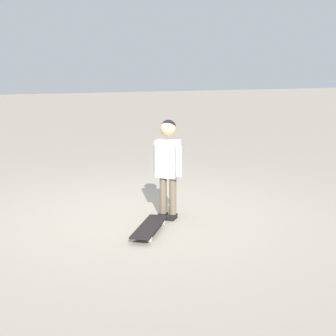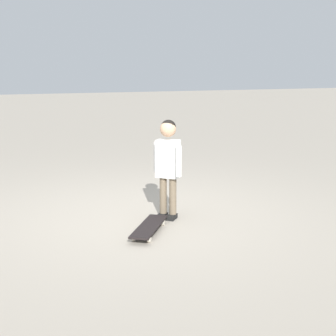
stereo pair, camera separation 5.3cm
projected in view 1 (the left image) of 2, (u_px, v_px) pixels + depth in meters
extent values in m
plane|color=#9E9384|center=(139.00, 215.00, 5.64)|extent=(50.00, 50.00, 0.00)
cylinder|color=brown|center=(173.00, 197.00, 5.48)|extent=(0.08, 0.08, 0.42)
cube|color=black|center=(172.00, 217.00, 5.49)|extent=(0.16, 0.16, 0.05)
cylinder|color=brown|center=(163.00, 196.00, 5.51)|extent=(0.08, 0.08, 0.42)
cube|color=black|center=(162.00, 216.00, 5.53)|extent=(0.16, 0.16, 0.05)
cube|color=white|center=(168.00, 159.00, 5.41)|extent=(0.27, 0.27, 0.40)
cylinder|color=white|center=(179.00, 161.00, 5.27)|extent=(0.06, 0.06, 0.32)
cylinder|color=white|center=(156.00, 157.00, 5.52)|extent=(0.06, 0.06, 0.32)
sphere|color=tan|center=(168.00, 129.00, 5.35)|extent=(0.17, 0.17, 0.17)
sphere|color=black|center=(168.00, 127.00, 5.36)|extent=(0.16, 0.16, 0.16)
cube|color=black|center=(150.00, 226.00, 5.04)|extent=(0.73, 0.60, 0.02)
cube|color=#B7B7BC|center=(142.00, 236.00, 4.79)|extent=(0.09, 0.11, 0.02)
cube|color=#B7B7BC|center=(156.00, 220.00, 5.30)|extent=(0.09, 0.11, 0.02)
cylinder|color=beige|center=(150.00, 239.00, 4.78)|extent=(0.06, 0.06, 0.06)
cylinder|color=beige|center=(135.00, 238.00, 4.81)|extent=(0.06, 0.06, 0.06)
cylinder|color=beige|center=(163.00, 223.00, 5.29)|extent=(0.06, 0.06, 0.06)
cylinder|color=beige|center=(149.00, 222.00, 5.32)|extent=(0.06, 0.06, 0.06)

